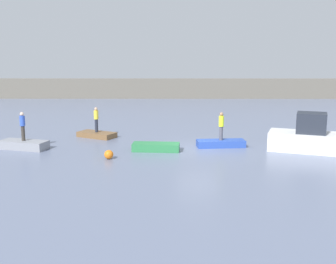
% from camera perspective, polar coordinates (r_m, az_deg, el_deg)
% --- Properties ---
extents(ground_plane, '(120.00, 120.00, 0.00)m').
position_cam_1_polar(ground_plane, '(25.25, 4.16, -2.49)').
color(ground_plane, slate).
extents(embankment_wall, '(80.00, 1.20, 2.58)m').
position_cam_1_polar(embankment_wall, '(54.00, 2.13, 6.07)').
color(embankment_wall, '#666056').
rests_on(embankment_wall, ground_plane).
extents(motorboat, '(5.88, 3.76, 2.34)m').
position_cam_1_polar(motorboat, '(26.18, 19.80, -0.87)').
color(motorboat, white).
rests_on(motorboat, ground_plane).
extents(rowboat_grey, '(3.17, 1.92, 0.52)m').
position_cam_1_polar(rowboat_grey, '(26.91, -19.44, -1.69)').
color(rowboat_grey, gray).
rests_on(rowboat_grey, ground_plane).
extents(rowboat_brown, '(2.95, 2.36, 0.37)m').
position_cam_1_polar(rowboat_brown, '(29.36, -9.90, -0.36)').
color(rowboat_brown, brown).
rests_on(rowboat_brown, ground_plane).
extents(rowboat_green, '(2.92, 1.27, 0.47)m').
position_cam_1_polar(rowboat_green, '(24.90, -1.69, -2.10)').
color(rowboat_green, '#2D7F47').
rests_on(rowboat_green, ground_plane).
extents(rowboat_blue, '(3.12, 1.29, 0.43)m').
position_cam_1_polar(rowboat_blue, '(26.18, 7.37, -1.59)').
color(rowboat_blue, '#2B4CAD').
rests_on(rowboat_blue, ground_plane).
extents(person_hiviz_shirt, '(0.32, 0.32, 1.78)m').
position_cam_1_polar(person_hiviz_shirt, '(25.94, 7.43, 1.02)').
color(person_hiviz_shirt, '#4C4C56').
rests_on(person_hiviz_shirt, rowboat_blue).
extents(person_yellow_shirt, '(0.32, 0.32, 1.76)m').
position_cam_1_polar(person_yellow_shirt, '(29.15, -9.97, 1.88)').
color(person_yellow_shirt, '#232838').
rests_on(person_yellow_shirt, rowboat_brown).
extents(person_blue_shirt, '(0.32, 0.32, 1.78)m').
position_cam_1_polar(person_blue_shirt, '(26.68, -19.61, 0.95)').
color(person_blue_shirt, '#38332D').
rests_on(person_blue_shirt, rowboat_grey).
extents(mooring_buoy, '(0.51, 0.51, 0.51)m').
position_cam_1_polar(mooring_buoy, '(23.21, -8.26, -3.12)').
color(mooring_buoy, orange).
rests_on(mooring_buoy, ground_plane).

